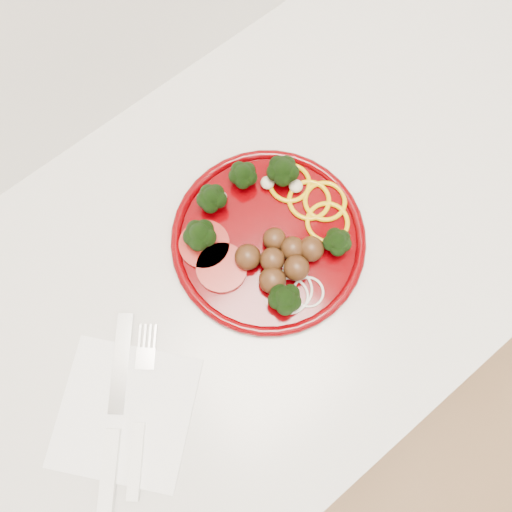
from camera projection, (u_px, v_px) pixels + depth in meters
counter at (272, 297)px, 1.13m from camera, size 2.40×0.60×0.90m
plate at (268, 237)px, 0.68m from camera, size 0.27×0.27×0.06m
napkin at (125, 412)px, 0.63m from camera, size 0.23×0.23×0.00m
knife at (113, 435)px, 0.62m from camera, size 0.17×0.19×0.01m
fork at (138, 439)px, 0.61m from camera, size 0.15×0.17×0.01m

